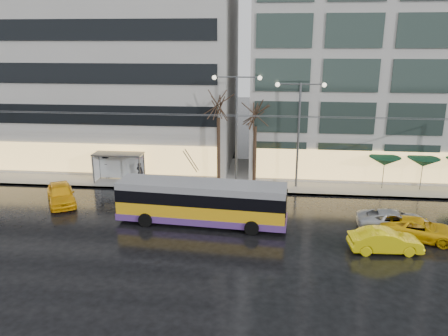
# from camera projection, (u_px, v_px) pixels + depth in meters

# --- Properties ---
(ground) EXTENTS (140.00, 140.00, 0.00)m
(ground) POSITION_uv_depth(u_px,v_px,m) (190.00, 241.00, 26.78)
(ground) COLOR black
(ground) RESTS_ON ground
(sidewalk) EXTENTS (80.00, 10.00, 0.15)m
(sidewalk) POSITION_uv_depth(u_px,v_px,m) (239.00, 174.00, 39.92)
(sidewalk) COLOR gray
(sidewalk) RESTS_ON ground
(kerb) EXTENTS (80.00, 0.10, 0.15)m
(kerb) POSITION_uv_depth(u_px,v_px,m) (234.00, 192.00, 35.19)
(kerb) COLOR slate
(kerb) RESTS_ON ground
(building_left) EXTENTS (34.00, 14.00, 22.00)m
(building_left) POSITION_uv_depth(u_px,v_px,m) (63.00, 47.00, 43.32)
(building_left) COLOR #AFABA7
(building_left) RESTS_ON sidewalk
(building_right) EXTENTS (32.00, 14.00, 25.00)m
(building_right) POSITION_uv_depth(u_px,v_px,m) (431.00, 31.00, 39.46)
(building_right) COLOR #AFABA7
(building_right) RESTS_ON sidewalk
(trolleybus) EXTENTS (11.38, 4.78, 5.21)m
(trolleybus) POSITION_uv_depth(u_px,v_px,m) (201.00, 204.00, 28.97)
(trolleybus) COLOR #EEAA14
(trolleybus) RESTS_ON ground
(catenary) EXTENTS (42.24, 5.12, 7.00)m
(catenary) POSITION_uv_depth(u_px,v_px,m) (220.00, 144.00, 33.05)
(catenary) COLOR #595B60
(catenary) RESTS_ON ground
(bus_shelter) EXTENTS (4.20, 1.60, 2.51)m
(bus_shelter) POSITION_uv_depth(u_px,v_px,m) (115.00, 161.00, 37.24)
(bus_shelter) COLOR #595B60
(bus_shelter) RESTS_ON sidewalk
(street_lamp_near) EXTENTS (3.96, 0.36, 9.03)m
(street_lamp_near) POSITION_uv_depth(u_px,v_px,m) (237.00, 116.00, 35.19)
(street_lamp_near) COLOR #595B60
(street_lamp_near) RESTS_ON sidewalk
(street_lamp_far) EXTENTS (3.96, 0.36, 8.53)m
(street_lamp_far) POSITION_uv_depth(u_px,v_px,m) (299.00, 120.00, 34.78)
(street_lamp_far) COLOR #595B60
(street_lamp_far) RESTS_ON sidewalk
(tree_a) EXTENTS (3.20, 3.20, 8.40)m
(tree_a) POSITION_uv_depth(u_px,v_px,m) (218.00, 101.00, 35.22)
(tree_a) COLOR black
(tree_a) RESTS_ON sidewalk
(tree_b) EXTENTS (3.20, 3.20, 7.70)m
(tree_b) POSITION_uv_depth(u_px,v_px,m) (255.00, 110.00, 35.31)
(tree_b) COLOR black
(tree_b) RESTS_ON sidewalk
(parasol_a) EXTENTS (2.50, 2.50, 2.65)m
(parasol_a) POSITION_uv_depth(u_px,v_px,m) (385.00, 161.00, 35.20)
(parasol_a) COLOR #595B60
(parasol_a) RESTS_ON sidewalk
(parasol_b) EXTENTS (2.50, 2.50, 2.65)m
(parasol_b) POSITION_uv_depth(u_px,v_px,m) (423.00, 162.00, 34.91)
(parasol_b) COLOR #595B60
(parasol_b) RESTS_ON sidewalk
(taxi_a) EXTENTS (3.91, 4.90, 1.56)m
(taxi_a) POSITION_uv_depth(u_px,v_px,m) (61.00, 194.00, 32.65)
(taxi_a) COLOR #FFB60D
(taxi_a) RESTS_ON ground
(taxi_b) EXTENTS (4.23, 1.74, 1.36)m
(taxi_b) POSITION_uv_depth(u_px,v_px,m) (385.00, 241.00, 25.29)
(taxi_b) COLOR yellow
(taxi_b) RESTS_ON ground
(taxi_c) EXTENTS (5.05, 3.41, 1.28)m
(taxi_c) POSITION_uv_depth(u_px,v_px,m) (419.00, 229.00, 26.93)
(taxi_c) COLOR yellow
(taxi_c) RESTS_ON ground
(sedan_silver) EXTENTS (4.82, 2.44, 1.31)m
(sedan_silver) POSITION_uv_depth(u_px,v_px,m) (394.00, 221.00, 28.15)
(sedan_silver) COLOR #B7B8BC
(sedan_silver) RESTS_ON ground
(pedestrian_a) EXTENTS (1.21, 1.22, 2.19)m
(pedestrian_a) POSITION_uv_depth(u_px,v_px,m) (140.00, 166.00, 37.06)
(pedestrian_a) COLOR black
(pedestrian_a) RESTS_ON sidewalk
(pedestrian_b) EXTENTS (0.86, 0.71, 1.60)m
(pedestrian_b) POSITION_uv_depth(u_px,v_px,m) (138.00, 170.00, 38.17)
(pedestrian_b) COLOR black
(pedestrian_b) RESTS_ON sidewalk
(pedestrian_c) EXTENTS (1.00, 0.87, 2.11)m
(pedestrian_c) POSITION_uv_depth(u_px,v_px,m) (107.00, 166.00, 38.22)
(pedestrian_c) COLOR black
(pedestrian_c) RESTS_ON sidewalk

